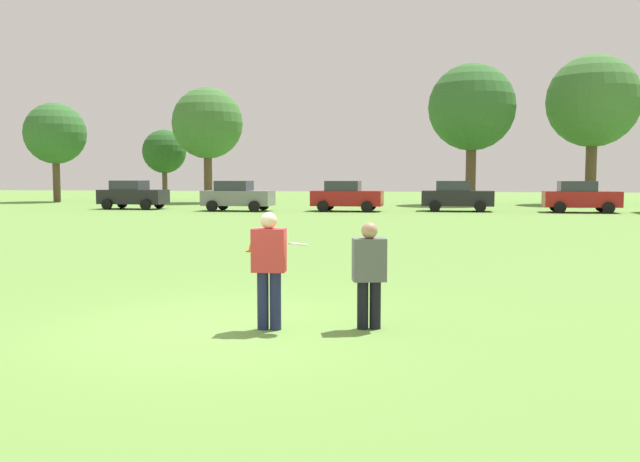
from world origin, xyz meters
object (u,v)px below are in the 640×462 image
object	(u,v)px
traffic_cone	(253,244)
parked_car_mid_right	(457,196)
parked_car_center	(346,196)
parked_car_near_right	(580,197)
player_thrower	(269,264)
parked_car_near_left	(132,195)
player_defender	(369,270)
parked_car_mid_left	(237,196)
frisbee	(298,244)

from	to	relation	value
traffic_cone	parked_car_mid_right	bearing A→B (deg)	74.19
parked_car_center	parked_car_near_right	distance (m)	13.56
traffic_cone	parked_car_center	world-z (taller)	parked_car_center
parked_car_center	parked_car_mid_right	bearing A→B (deg)	9.64
player_thrower	parked_car_near_left	xyz separation A→B (m)	(-16.62, 31.73, -0.01)
traffic_cone	parked_car_near_right	world-z (taller)	parked_car_near_right
player_thrower	parked_car_near_left	distance (m)	35.82
parked_car_near_left	parked_car_center	distance (m)	13.82
player_thrower	player_defender	world-z (taller)	player_thrower
parked_car_near_left	parked_car_near_right	bearing A→B (deg)	0.70
player_defender	parked_car_near_right	xyz separation A→B (m)	(9.34, 31.79, 0.08)
parked_car_mid_left	parked_car_near_right	world-z (taller)	same
player_thrower	traffic_cone	world-z (taller)	player_thrower
frisbee	parked_car_mid_right	xyz separation A→B (m)	(3.30, 32.31, -0.29)
player_thrower	traffic_cone	bearing A→B (deg)	106.34
player_defender	parked_car_near_left	bearing A→B (deg)	119.78
frisbee	parked_car_mid_left	size ratio (longest dim) A/B	0.06
traffic_cone	parked_car_mid_right	xyz separation A→B (m)	(6.48, 22.88, 0.69)
frisbee	parked_car_near_right	size ratio (longest dim) A/B	0.06
player_thrower	parked_car_mid_right	xyz separation A→B (m)	(3.71, 32.34, -0.01)
parked_car_near_right	player_thrower	bearing A→B (deg)	-108.49
parked_car_near_left	parked_car_mid_right	distance (m)	20.34
parked_car_center	parked_car_near_left	bearing A→B (deg)	177.95
parked_car_mid_right	parked_car_mid_left	bearing A→B (deg)	-172.04
traffic_cone	parked_car_mid_left	size ratio (longest dim) A/B	0.11
parked_car_mid_left	parked_car_near_right	distance (m)	20.14
frisbee	parked_car_center	world-z (taller)	parked_car_center
parked_car_mid_left	parked_car_near_left	bearing A→B (deg)	170.51
frisbee	parked_car_near_right	xyz separation A→B (m)	(10.31, 32.03, -0.29)
player_thrower	parked_car_mid_left	size ratio (longest dim) A/B	0.39
parked_car_near_left	parked_car_mid_left	world-z (taller)	same
parked_car_near_right	parked_car_near_left	bearing A→B (deg)	-179.30
parked_car_center	parked_car_near_right	size ratio (longest dim) A/B	1.00
player_thrower	player_defender	bearing A→B (deg)	11.09
player_defender	frisbee	world-z (taller)	player_defender
parked_car_near_left	parked_car_mid_left	bearing A→B (deg)	-9.49
player_thrower	parked_car_mid_right	world-z (taller)	parked_car_mid_right
player_thrower	parked_car_near_left	world-z (taller)	parked_car_near_left
traffic_cone	parked_car_near_right	bearing A→B (deg)	59.17
parked_car_mid_left	player_thrower	bearing A→B (deg)	-72.95
parked_car_center	player_defender	bearing A→B (deg)	-82.29
parked_car_mid_left	parked_car_mid_right	world-z (taller)	same
player_defender	frisbee	xyz separation A→B (m)	(-0.97, -0.24, 0.37)
player_thrower	frisbee	xyz separation A→B (m)	(0.41, 0.03, 0.28)
frisbee	parked_car_mid_left	world-z (taller)	parked_car_mid_left
frisbee	player_thrower	bearing A→B (deg)	-175.70
frisbee	player_defender	bearing A→B (deg)	13.92
player_defender	parked_car_near_left	distance (m)	36.24
player_defender	parked_car_near_right	size ratio (longest dim) A/B	0.35
player_defender	parked_car_near_right	distance (m)	33.13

